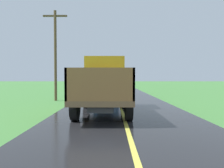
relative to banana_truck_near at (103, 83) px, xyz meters
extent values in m
cube|color=#2D2D30|center=(-0.01, -0.82, -0.79)|extent=(0.90, 5.51, 0.24)
cube|color=brown|center=(-0.01, -0.82, -0.59)|extent=(2.30, 5.80, 0.20)
cube|color=gold|center=(-0.01, 1.13, 0.46)|extent=(2.10, 1.90, 1.90)
cube|color=black|center=(-0.01, 2.08, 0.79)|extent=(1.78, 0.02, 0.76)
cube|color=brown|center=(-1.12, -1.80, 0.06)|extent=(0.08, 3.85, 1.10)
cube|color=brown|center=(1.10, -1.80, 0.06)|extent=(0.08, 3.85, 1.10)
cube|color=brown|center=(-0.01, -3.68, 0.06)|extent=(2.30, 0.08, 1.10)
cube|color=brown|center=(-0.01, 0.09, 0.06)|extent=(2.30, 0.08, 1.10)
cylinder|color=black|center=(-1.06, 0.98, -0.89)|extent=(0.28, 1.00, 1.00)
cylinder|color=black|center=(1.04, 0.98, -0.89)|extent=(0.28, 1.00, 1.00)
cylinder|color=black|center=(-1.06, -2.42, -0.89)|extent=(0.28, 1.00, 1.00)
cylinder|color=black|center=(1.04, -2.42, -0.89)|extent=(0.28, 1.00, 1.00)
ellipsoid|color=#8BC12A|center=(0.44, -2.22, 0.02)|extent=(0.50, 0.60, 0.50)
ellipsoid|color=#86BD27|center=(0.38, -2.27, -0.33)|extent=(0.44, 0.43, 0.48)
ellipsoid|color=#93B825|center=(-0.82, -1.69, -0.32)|extent=(0.54, 0.51, 0.46)
ellipsoid|color=#8DBA27|center=(-0.84, -3.18, -0.29)|extent=(0.48, 0.50, 0.36)
ellipsoid|color=#95B32A|center=(-0.07, -0.73, 0.36)|extent=(0.41, 0.41, 0.47)
ellipsoid|color=#9CC127|center=(0.36, -1.56, 0.02)|extent=(0.56, 0.52, 0.51)
ellipsoid|color=#84B535|center=(0.51, -2.86, 0.33)|extent=(0.43, 0.50, 0.43)
ellipsoid|color=#8EBC35|center=(0.26, -1.47, -0.02)|extent=(0.50, 0.59, 0.41)
ellipsoid|color=#87B021|center=(0.21, -2.68, -0.32)|extent=(0.41, 0.51, 0.46)
ellipsoid|color=#88BE21|center=(0.48, -3.26, -0.03)|extent=(0.42, 0.50, 0.37)
ellipsoid|color=#87B526|center=(-0.59, -2.94, 0.31)|extent=(0.53, 0.50, 0.49)
ellipsoid|color=#88B12A|center=(0.64, -0.39, 0.29)|extent=(0.44, 0.54, 0.45)
cube|color=#2D2D30|center=(-0.13, 10.50, -0.79)|extent=(0.90, 5.51, 0.24)
cube|color=brown|center=(-0.13, 10.50, -0.59)|extent=(2.30, 5.80, 0.20)
cube|color=#1E479E|center=(-0.13, 12.45, 0.46)|extent=(2.10, 1.90, 1.90)
cube|color=black|center=(-0.13, 13.40, 0.79)|extent=(1.79, 0.02, 0.76)
cube|color=#2D517F|center=(-1.24, 9.52, 0.06)|extent=(0.08, 3.85, 1.10)
cube|color=#2D517F|center=(0.98, 9.52, 0.06)|extent=(0.08, 3.85, 1.10)
cube|color=#2D517F|center=(-0.13, 7.64, 0.06)|extent=(2.30, 0.08, 1.10)
cube|color=#2D517F|center=(-0.13, 11.41, 0.06)|extent=(2.30, 0.08, 1.10)
cylinder|color=black|center=(-1.18, 12.30, -0.89)|extent=(0.28, 1.00, 1.00)
cylinder|color=black|center=(0.92, 12.30, -0.89)|extent=(0.28, 1.00, 1.00)
cylinder|color=black|center=(-1.18, 8.90, -0.89)|extent=(0.28, 1.00, 1.00)
cylinder|color=black|center=(0.92, 8.90, -0.89)|extent=(0.28, 1.00, 1.00)
ellipsoid|color=#8FB32F|center=(-0.97, 8.77, 0.04)|extent=(0.45, 0.52, 0.37)
ellipsoid|color=#98BC2B|center=(-0.48, 9.85, 0.33)|extent=(0.53, 0.67, 0.51)
ellipsoid|color=#98B929|center=(-0.29, 10.04, -0.01)|extent=(0.42, 0.39, 0.48)
ellipsoid|color=#97B22D|center=(-0.85, 8.40, 0.30)|extent=(0.44, 0.51, 0.47)
ellipsoid|color=#97C528|center=(-0.08, 9.82, 0.36)|extent=(0.52, 0.59, 0.47)
ellipsoid|color=#96B31F|center=(-0.26, 10.64, -0.34)|extent=(0.56, 0.53, 0.44)
ellipsoid|color=#84B336|center=(-0.58, 9.43, -0.33)|extent=(0.50, 0.50, 0.49)
cylinder|color=brown|center=(-3.90, 5.04, 1.93)|extent=(0.20, 0.20, 6.80)
cube|color=brown|center=(-3.90, 5.04, 4.93)|extent=(1.81, 0.12, 0.12)
camera|label=1|loc=(0.39, -10.24, 0.27)|focal=32.26mm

